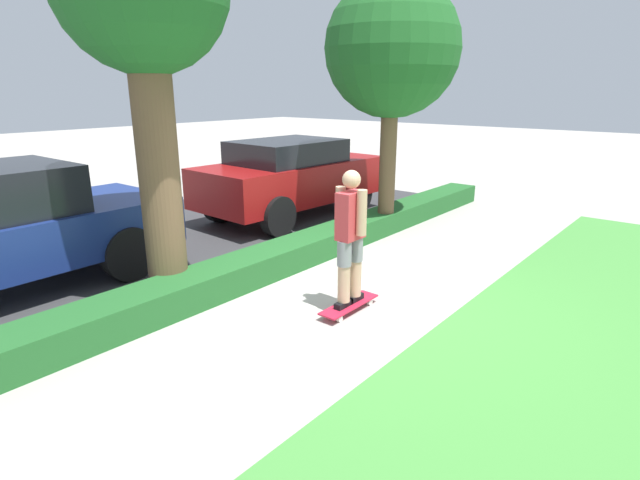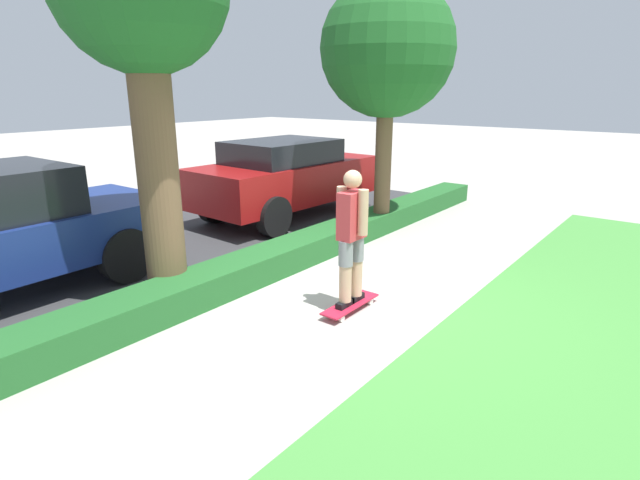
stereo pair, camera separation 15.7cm
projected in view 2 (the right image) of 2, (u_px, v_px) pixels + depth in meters
name	position (u px, v px, depth m)	size (l,w,h in m)	color
ground_plane	(365.00, 301.00, 6.17)	(60.00, 60.00, 0.00)	#ADA89E
street_asphalt	(161.00, 240.00, 8.64)	(12.76, 5.00, 0.01)	#38383A
hedge_row	(270.00, 261.00, 7.06)	(12.76, 0.60, 0.37)	#236028
skateboard	(350.00, 305.00, 5.89)	(0.88, 0.24, 0.10)	red
skater_person	(352.00, 235.00, 5.64)	(0.48, 0.41, 1.58)	black
tree_near	(142.00, 2.00, 5.28)	(1.89, 1.89, 4.54)	brown
tree_mid	(387.00, 51.00, 8.26)	(2.26, 2.26, 4.29)	brown
parked_car_middle	(286.00, 176.00, 10.01)	(4.02, 1.89, 1.56)	maroon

